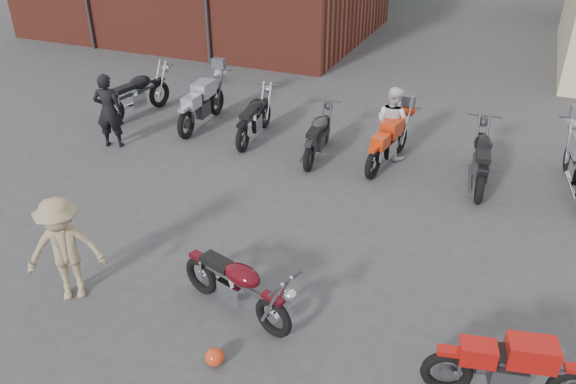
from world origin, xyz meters
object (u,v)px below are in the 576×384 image
at_px(person_dark, 109,111).
at_px(person_tan, 64,250).
at_px(helmet, 215,357).
at_px(row_bike_1, 202,100).
at_px(row_bike_2, 254,115).
at_px(person_light, 392,122).
at_px(sportbike, 517,366).
at_px(row_bike_0, 137,92).
at_px(vintage_motorcycle, 237,282).
at_px(row_bike_3, 318,133).
at_px(row_bike_4, 389,139).
at_px(row_bike_5, 482,156).

bearing_deg(person_dark, person_tan, 102.22).
height_order(helmet, row_bike_1, row_bike_1).
bearing_deg(row_bike_2, person_tan, 174.88).
bearing_deg(person_tan, person_light, 28.71).
relative_size(person_light, row_bike_2, 0.79).
xyz_separation_m(sportbike, row_bike_0, (-9.16, 5.61, 0.08)).
bearing_deg(sportbike, person_tan, 172.37).
bearing_deg(helmet, sportbike, 13.90).
distance_m(vintage_motorcycle, row_bike_1, 6.80).
height_order(person_light, row_bike_3, person_light).
distance_m(helmet, row_bike_4, 6.26).
xyz_separation_m(vintage_motorcycle, person_tan, (-2.35, -0.58, 0.26)).
height_order(row_bike_1, row_bike_3, row_bike_1).
xyz_separation_m(person_light, row_bike_0, (-6.32, -0.19, -0.14)).
xyz_separation_m(helmet, person_light, (0.54, 6.64, 0.65)).
distance_m(helmet, person_tan, 2.62).
relative_size(person_light, row_bike_4, 0.79).
distance_m(row_bike_2, row_bike_3, 1.68).
xyz_separation_m(row_bike_0, row_bike_2, (3.26, -0.12, -0.06)).
bearing_deg(helmet, row_bike_0, 131.88).
bearing_deg(row_bike_2, helmet, -163.58).
height_order(person_tan, row_bike_1, person_tan).
height_order(sportbike, row_bike_5, row_bike_5).
bearing_deg(person_dark, person_light, 178.45).
xyz_separation_m(sportbike, person_light, (-2.84, 5.80, 0.22)).
distance_m(person_dark, row_bike_4, 6.02).
xyz_separation_m(row_bike_1, row_bike_2, (1.48, -0.21, -0.06)).
xyz_separation_m(vintage_motorcycle, row_bike_4, (0.74, 5.29, 0.02)).
relative_size(sportbike, person_light, 1.23).
xyz_separation_m(sportbike, row_bike_5, (-0.96, 5.26, 0.05)).
distance_m(row_bike_0, row_bike_2, 3.27).
distance_m(sportbike, person_light, 6.47).
xyz_separation_m(vintage_motorcycle, person_dark, (-5.09, 3.81, 0.28)).
bearing_deg(row_bike_1, row_bike_3, -103.29).
distance_m(row_bike_3, row_bike_4, 1.48).
xyz_separation_m(helmet, row_bike_1, (-4.00, 6.54, 0.51)).
relative_size(row_bike_0, row_bike_5, 1.05).
bearing_deg(helmet, row_bike_2, 111.69).
height_order(vintage_motorcycle, row_bike_0, row_bike_0).
relative_size(vintage_motorcycle, row_bike_0, 0.87).
xyz_separation_m(person_tan, row_bike_1, (-1.50, 6.19, -0.18)).
height_order(sportbike, helmet, sportbike).
bearing_deg(row_bike_3, row_bike_0, 79.00).
distance_m(vintage_motorcycle, row_bike_2, 5.89).
bearing_deg(row_bike_1, vintage_motorcycle, -148.98).
distance_m(sportbike, helmet, 3.51).
bearing_deg(row_bike_4, vintage_motorcycle, -179.30).
height_order(person_light, row_bike_2, person_light).
distance_m(person_dark, person_light, 6.09).
distance_m(sportbike, row_bike_1, 9.33).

